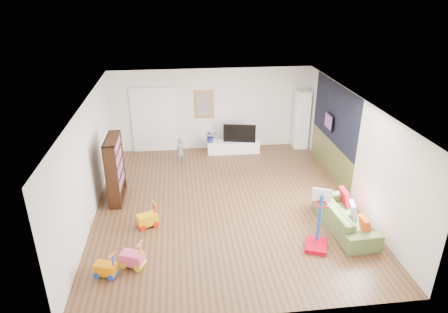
{
  "coord_description": "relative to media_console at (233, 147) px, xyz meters",
  "views": [
    {
      "loc": [
        -1.09,
        -8.79,
        5.31
      ],
      "look_at": [
        0.0,
        0.4,
        1.15
      ],
      "focal_mm": 32.0,
      "sensor_mm": 36.0,
      "label": 1
    }
  ],
  "objects": [
    {
      "name": "painting_back",
      "position": [
        -0.9,
        0.46,
        1.35
      ],
      "size": [
        0.62,
        0.06,
        0.92
      ],
      "primitive_type": "cube",
      "color": "gold",
      "rests_on": "wall_back"
    },
    {
      "name": "sofa",
      "position": [
        1.93,
        -4.66,
        0.1
      ],
      "size": [
        0.91,
        2.06,
        0.59
      ],
      "primitive_type": "imported",
      "rotation": [
        0.0,
        0.0,
        1.63
      ],
      "color": "#586C38",
      "rests_on": "ground"
    },
    {
      "name": "pillow_left",
      "position": [
        2.11,
        -5.25,
        0.27
      ],
      "size": [
        0.1,
        0.38,
        0.38
      ],
      "primitive_type": "cube",
      "rotation": [
        0.0,
        0.0,
        0.01
      ],
      "color": "#C83C10",
      "rests_on": "sofa"
    },
    {
      "name": "floor",
      "position": [
        -0.65,
        -3.25,
        -0.2
      ],
      "size": [
        6.5,
        7.5,
        0.0
      ],
      "primitive_type": "cube",
      "color": "brown",
      "rests_on": "ground"
    },
    {
      "name": "olive_wainscot",
      "position": [
        2.59,
        -1.85,
        0.3
      ],
      "size": [
        0.01,
        3.2,
        1.0
      ],
      "primitive_type": "cube",
      "color": "brown",
      "rests_on": "wall_right"
    },
    {
      "name": "wall_left",
      "position": [
        -3.9,
        -3.25,
        1.15
      ],
      "size": [
        0.0,
        7.5,
        2.7
      ],
      "primitive_type": "cube",
      "color": "silver",
      "rests_on": "ground"
    },
    {
      "name": "artwork_right",
      "position": [
        2.52,
        -1.65,
        1.35
      ],
      "size": [
        0.04,
        0.56,
        0.46
      ],
      "primitive_type": "cube",
      "color": "#7F3F8C",
      "rests_on": "wall_right"
    },
    {
      "name": "wall_back",
      "position": [
        -0.65,
        0.5,
        1.15
      ],
      "size": [
        6.5,
        0.0,
        2.7
      ],
      "primitive_type": "cube",
      "color": "silver",
      "rests_on": "ground"
    },
    {
      "name": "tv",
      "position": [
        0.21,
        0.01,
        0.5
      ],
      "size": [
        1.06,
        0.34,
        0.6
      ],
      "primitive_type": "imported",
      "rotation": [
        0.0,
        0.0,
        -0.2
      ],
      "color": "black",
      "rests_on": "media_console"
    },
    {
      "name": "ride_on_yellow",
      "position": [
        -2.58,
        -4.06,
        0.1
      ],
      "size": [
        0.52,
        0.42,
        0.6
      ],
      "primitive_type": "cube",
      "rotation": [
        0.0,
        0.0,
        0.38
      ],
      "color": "#F2AF01",
      "rests_on": "ground"
    },
    {
      "name": "child",
      "position": [
        -1.75,
        -0.67,
        0.24
      ],
      "size": [
        0.38,
        0.36,
        0.87
      ],
      "primitive_type": "imported",
      "rotation": [
        0.0,
        0.0,
        3.83
      ],
      "color": "slate",
      "rests_on": "ground"
    },
    {
      "name": "ride_on_pink",
      "position": [
        -2.79,
        -5.45,
        0.1
      ],
      "size": [
        0.52,
        0.43,
        0.6
      ],
      "primitive_type": "cube",
      "rotation": [
        0.0,
        0.0,
        -0.39
      ],
      "color": "#F14D7C",
      "rests_on": "ground"
    },
    {
      "name": "ride_on_orange",
      "position": [
        -3.28,
        -5.68,
        0.07
      ],
      "size": [
        0.47,
        0.37,
        0.54
      ],
      "primitive_type": "cube",
      "rotation": [
        0.0,
        0.0,
        -0.33
      ],
      "color": "orange",
      "rests_on": "ground"
    },
    {
      "name": "pillow_right",
      "position": [
        2.16,
        -4.05,
        0.27
      ],
      "size": [
        0.12,
        0.42,
        0.41
      ],
      "primitive_type": "cube",
      "rotation": [
        0.0,
        0.0,
        -0.03
      ],
      "color": "#A90612",
      "rests_on": "sofa"
    },
    {
      "name": "navy_accent",
      "position": [
        2.59,
        -1.85,
        1.65
      ],
      "size": [
        0.01,
        3.2,
        1.7
      ],
      "primitive_type": "cube",
      "color": "black",
      "rests_on": "wall_right"
    },
    {
      "name": "vase_plant",
      "position": [
        -0.74,
        0.02,
        0.4
      ],
      "size": [
        0.43,
        0.39,
        0.41
      ],
      "primitive_type": "imported",
      "rotation": [
        0.0,
        0.0,
        0.21
      ],
      "color": "navy",
      "rests_on": "media_console"
    },
    {
      "name": "wall_front",
      "position": [
        -0.65,
        -7.0,
        1.15
      ],
      "size": [
        6.5,
        0.0,
        2.7
      ],
      "primitive_type": "cube",
      "color": "silver",
      "rests_on": "ground"
    },
    {
      "name": "wall_right",
      "position": [
        2.6,
        -3.25,
        1.15
      ],
      "size": [
        0.0,
        7.5,
        2.7
      ],
      "primitive_type": "cube",
      "color": "white",
      "rests_on": "ground"
    },
    {
      "name": "basketball_hoop",
      "position": [
        1.06,
        -5.29,
        0.47
      ],
      "size": [
        0.64,
        0.69,
        1.34
      ],
      "primitive_type": "cube",
      "rotation": [
        0.0,
        0.0,
        -0.39
      ],
      "color": "#B10017",
      "rests_on": "ground"
    },
    {
      "name": "pillow_center",
      "position": [
        2.12,
        -4.65,
        0.27
      ],
      "size": [
        0.18,
        0.39,
        0.37
      ],
      "primitive_type": "cube",
      "rotation": [
        0.0,
        0.0,
        -0.23
      ],
      "color": "silver",
      "rests_on": "sofa"
    },
    {
      "name": "tall_cabinet",
      "position": [
        2.32,
        0.21,
        0.78
      ],
      "size": [
        0.48,
        0.48,
        1.97
      ],
      "primitive_type": "cube",
      "rotation": [
        0.0,
        0.0,
        -0.04
      ],
      "color": "white",
      "rests_on": "ground"
    },
    {
      "name": "doorway",
      "position": [
        -2.55,
        0.46,
        0.85
      ],
      "size": [
        1.45,
        0.06,
        2.1
      ],
      "primitive_type": "cube",
      "color": "white",
      "rests_on": "ground"
    },
    {
      "name": "media_console",
      "position": [
        0.0,
        0.0,
        0.0
      ],
      "size": [
        1.71,
        0.45,
        0.4
      ],
      "primitive_type": "cube",
      "rotation": [
        0.0,
        0.0,
        -0.02
      ],
      "color": "white",
      "rests_on": "ground"
    },
    {
      "name": "ceiling",
      "position": [
        -0.65,
        -3.25,
        2.5
      ],
      "size": [
        6.5,
        7.5,
        0.0
      ],
      "primitive_type": "cube",
      "color": "white",
      "rests_on": "ground"
    },
    {
      "name": "bookshelf",
      "position": [
        -3.42,
        -2.64,
        0.65
      ],
      "size": [
        0.32,
        1.16,
        1.69
      ],
      "primitive_type": "cube",
      "rotation": [
        0.0,
        0.0,
        -0.01
      ],
      "color": "black",
      "rests_on": "ground"
    }
  ]
}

